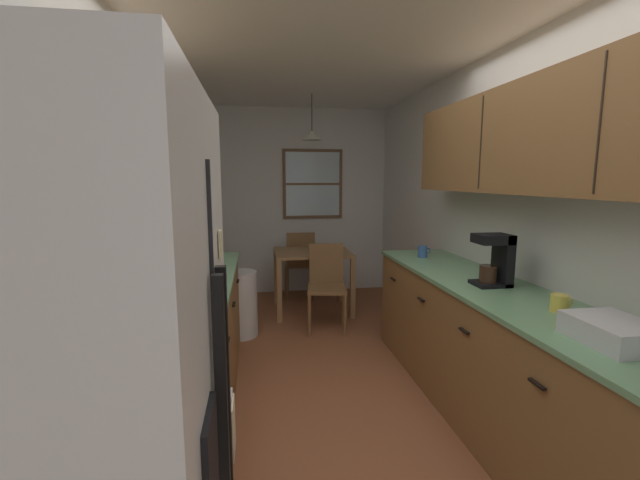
{
  "coord_description": "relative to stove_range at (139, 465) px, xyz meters",
  "views": [
    {
      "loc": [
        -0.51,
        -2.12,
        1.59
      ],
      "look_at": [
        0.05,
        1.49,
        1.05
      ],
      "focal_mm": 23.07,
      "sensor_mm": 36.0,
      "label": 1
    }
  ],
  "objects": [
    {
      "name": "mug_by_coffeemaker",
      "position": [
        2.05,
        0.3,
        0.47
      ],
      "size": [
        0.13,
        0.09,
        0.09
      ],
      "color": "#E5CC4C",
      "rests_on": "counter_right"
    },
    {
      "name": "dining_chair_near",
      "position": [
        1.21,
        2.64,
        0.03
      ],
      "size": [
        0.45,
        0.45,
        0.9
      ],
      "color": "brown",
      "rests_on": "ground"
    },
    {
      "name": "upper_cabinets_left",
      "position": [
        -0.15,
        1.3,
        1.32
      ],
      "size": [
        0.33,
        2.15,
        0.62
      ],
      "color": "brown"
    },
    {
      "name": "dish_towel",
      "position": [
        0.35,
        0.16,
        0.03
      ],
      "size": [
        0.02,
        0.16,
        0.24
      ],
      "primitive_type": "cube",
      "color": "beige"
    },
    {
      "name": "counter_left",
      "position": [
        -0.01,
        1.35,
        -0.02
      ],
      "size": [
        0.64,
        2.07,
        0.9
      ],
      "color": "brown",
      "rests_on": "ground"
    },
    {
      "name": "wall_right",
      "position": [
        2.34,
        1.55,
        0.8
      ],
      "size": [
        0.1,
        9.0,
        2.55
      ],
      "primitive_type": "cube",
      "color": "silver",
      "rests_on": "ground"
    },
    {
      "name": "microwave_over_range",
      "position": [
        -0.11,
        0.0,
        1.15
      ],
      "size": [
        0.39,
        0.62,
        0.32
      ],
      "color": "black"
    },
    {
      "name": "mug_spare",
      "position": [
        1.94,
        1.86,
        0.48
      ],
      "size": [
        0.12,
        0.08,
        0.1
      ],
      "color": "#335999",
      "rests_on": "counter_right"
    },
    {
      "name": "coffee_maker",
      "position": [
        2.02,
        0.85,
        0.61
      ],
      "size": [
        0.22,
        0.18,
        0.34
      ],
      "color": "black",
      "rests_on": "counter_right"
    },
    {
      "name": "upper_cabinets_right",
      "position": [
        2.13,
        0.55,
        1.36
      ],
      "size": [
        0.33,
        2.94,
        0.66
      ],
      "color": "brown"
    },
    {
      "name": "dining_table",
      "position": [
        1.13,
        3.23,
        0.14
      ],
      "size": [
        0.89,
        0.75,
        0.74
      ],
      "color": "olive",
      "rests_on": "ground"
    },
    {
      "name": "dish_rack",
      "position": [
        1.97,
        -0.11,
        0.48
      ],
      "size": [
        0.28,
        0.34,
        0.1
      ],
      "primitive_type": "cube",
      "color": "silver",
      "rests_on": "counter_right"
    },
    {
      "name": "storage_canister",
      "position": [
        -0.01,
        0.53,
        0.54
      ],
      "size": [
        0.11,
        0.11,
        0.22
      ],
      "color": "#D84C19",
      "rests_on": "counter_left"
    },
    {
      "name": "wall_left",
      "position": [
        -0.36,
        1.55,
        0.8
      ],
      "size": [
        0.1,
        9.0,
        2.55
      ],
      "primitive_type": "cube",
      "color": "silver",
      "rests_on": "ground"
    },
    {
      "name": "counter_right",
      "position": [
        1.99,
        0.6,
        -0.02
      ],
      "size": [
        0.64,
        3.26,
        0.9
      ],
      "color": "brown",
      "rests_on": "ground"
    },
    {
      "name": "back_window",
      "position": [
        1.26,
        4.13,
        1.05
      ],
      "size": [
        0.83,
        0.05,
        0.95
      ],
      "color": "brown"
    },
    {
      "name": "ceiling_slab",
      "position": [
        0.99,
        1.55,
        2.12
      ],
      "size": [
        4.4,
        9.0,
        0.08
      ],
      "primitive_type": "cube",
      "color": "white"
    },
    {
      "name": "wall_back",
      "position": [
        0.99,
        4.2,
        0.8
      ],
      "size": [
        4.4,
        0.1,
        2.55
      ],
      "primitive_type": "cube",
      "color": "silver",
      "rests_on": "ground"
    },
    {
      "name": "dining_chair_far",
      "position": [
        1.05,
        3.81,
        0.03
      ],
      "size": [
        0.41,
        0.41,
        0.9
      ],
      "color": "brown",
      "rests_on": "ground"
    },
    {
      "name": "trash_bin",
      "position": [
        0.29,
        2.55,
        -0.14
      ],
      "size": [
        0.35,
        0.35,
        0.67
      ],
      "primitive_type": "cylinder",
      "color": "silver",
      "rests_on": "ground"
    },
    {
      "name": "ground_plane",
      "position": [
        0.99,
        1.55,
        -0.47
      ],
      "size": [
        12.0,
        12.0,
        0.0
      ],
      "primitive_type": "plane",
      "color": "brown"
    },
    {
      "name": "pendant_light",
      "position": [
        1.13,
        3.23,
        1.62
      ],
      "size": [
        0.24,
        0.24,
        0.51
      ],
      "color": "black"
    },
    {
      "name": "stove_range",
      "position": [
        0.0,
        0.0,
        0.0
      ],
      "size": [
        0.66,
        0.62,
        1.1
      ],
      "color": "white",
      "rests_on": "ground"
    }
  ]
}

